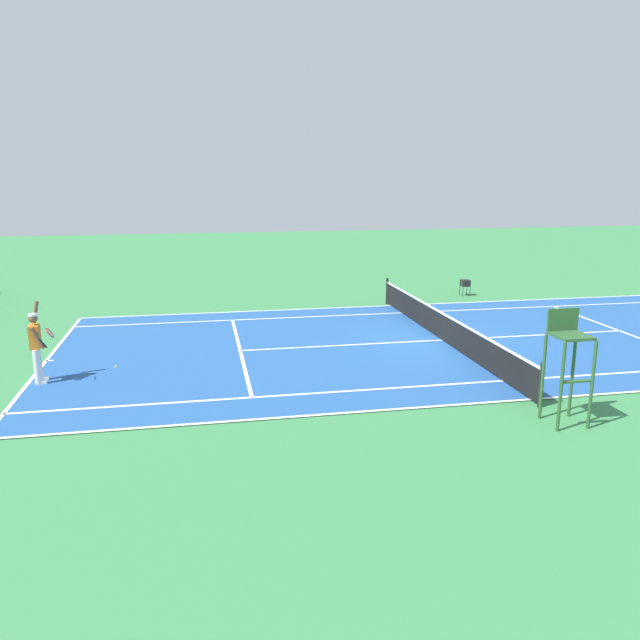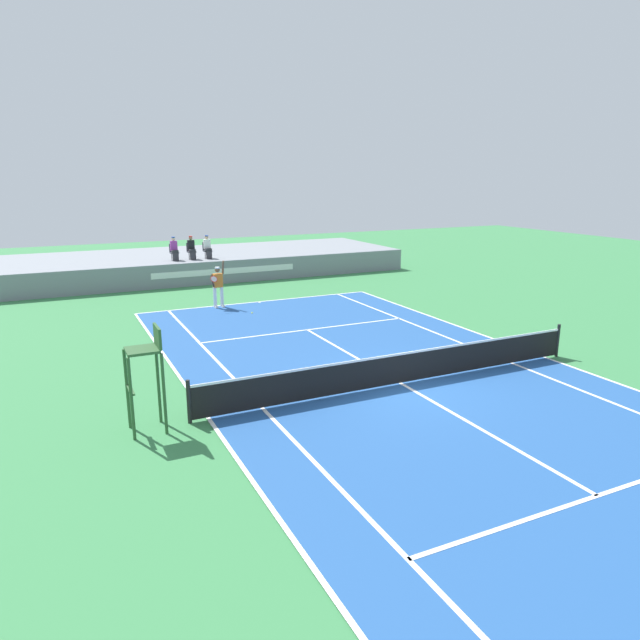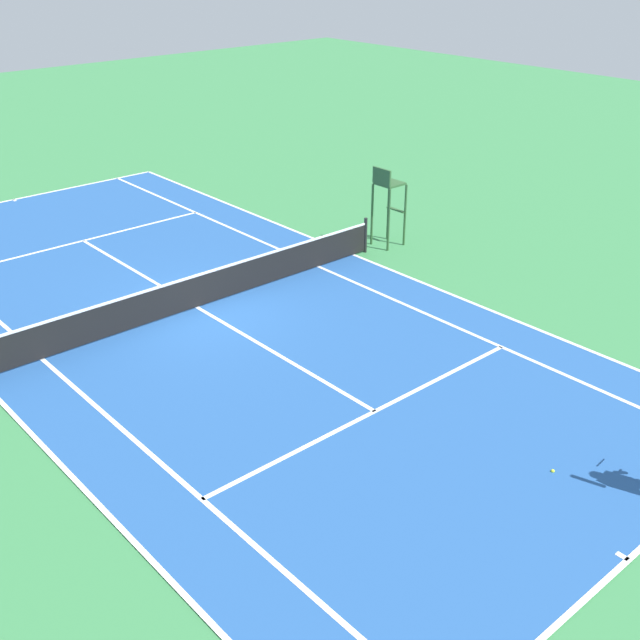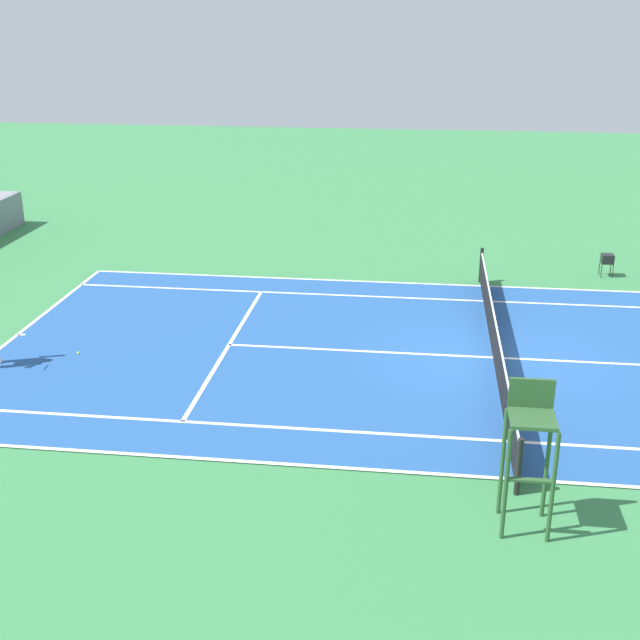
# 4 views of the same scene
# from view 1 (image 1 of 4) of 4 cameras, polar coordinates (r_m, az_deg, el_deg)

# --- Properties ---
(ground_plane) EXTENTS (80.00, 80.00, 0.00)m
(ground_plane) POSITION_cam_1_polar(r_m,az_deg,el_deg) (20.26, 11.05, -1.89)
(ground_plane) COLOR #387F47
(court) EXTENTS (11.08, 23.88, 0.03)m
(court) POSITION_cam_1_polar(r_m,az_deg,el_deg) (20.25, 11.06, -1.86)
(court) COLOR #235193
(court) RESTS_ON ground
(net) EXTENTS (11.98, 0.10, 1.07)m
(net) POSITION_cam_1_polar(r_m,az_deg,el_deg) (20.13, 11.12, -0.45)
(net) COLOR black
(net) RESTS_ON ground
(tennis_player) EXTENTS (0.76, 0.67, 2.08)m
(tennis_player) POSITION_cam_1_polar(r_m,az_deg,el_deg) (17.19, -24.56, -2.13)
(tennis_player) COLOR white
(tennis_player) RESTS_ON ground
(tennis_ball) EXTENTS (0.07, 0.07, 0.07)m
(tennis_ball) POSITION_cam_1_polar(r_m,az_deg,el_deg) (18.01, -18.20, -4.09)
(tennis_ball) COLOR #D1E533
(tennis_ball) RESTS_ON ground
(umpire_chair) EXTENTS (0.77, 0.77, 2.44)m
(umpire_chair) POSITION_cam_1_polar(r_m,az_deg,el_deg) (14.00, 21.75, -2.77)
(umpire_chair) COLOR #2D562D
(umpire_chair) RESTS_ON ground
(ball_hopper) EXTENTS (0.36, 0.36, 0.70)m
(ball_hopper) POSITION_cam_1_polar(r_m,az_deg,el_deg) (27.98, 13.17, 3.34)
(ball_hopper) COLOR black
(ball_hopper) RESTS_ON ground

